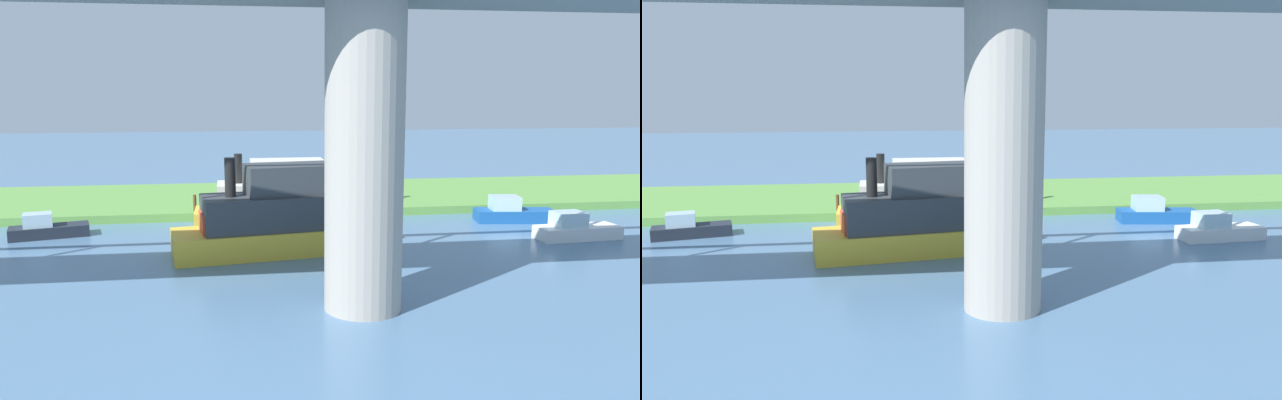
{
  "view_description": "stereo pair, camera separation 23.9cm",
  "coord_description": "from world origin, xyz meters",
  "views": [
    {
      "loc": [
        5.58,
        36.37,
        7.65
      ],
      "look_at": [
        1.03,
        5.0,
        2.0
      ],
      "focal_mm": 34.97,
      "sensor_mm": 36.0,
      "label": 1
    },
    {
      "loc": [
        5.35,
        36.4,
        7.65
      ],
      "look_at": [
        1.03,
        5.0,
        2.0
      ],
      "focal_mm": 34.97,
      "sensor_mm": 36.0,
      "label": 2
    }
  ],
  "objects": [
    {
      "name": "grassy_bank",
      "position": [
        0.0,
        -6.0,
        0.25
      ],
      "size": [
        80.0,
        12.0,
        0.5
      ],
      "primitive_type": "cube",
      "color": "#5B9342",
      "rests_on": "ground"
    },
    {
      "name": "riverboat_paddlewheel",
      "position": [
        3.52,
        7.64,
        1.7
      ],
      "size": [
        9.31,
        4.26,
        4.59
      ],
      "color": "gold",
      "rests_on": "ground"
    },
    {
      "name": "person_on_bank",
      "position": [
        -5.23,
        -3.12,
        1.2
      ],
      "size": [
        0.5,
        0.5,
        1.39
      ],
      "color": "#2D334C",
      "rests_on": "grassy_bank"
    },
    {
      "name": "ground_plane",
      "position": [
        0.0,
        0.0,
        0.0
      ],
      "size": [
        160.0,
        160.0,
        0.0
      ],
      "primitive_type": "plane",
      "color": "#4C7093"
    },
    {
      "name": "pontoon_yellow",
      "position": [
        15.19,
        2.84,
        0.47
      ],
      "size": [
        4.13,
        2.32,
        1.3
      ],
      "color": "#1E232D",
      "rests_on": "ground"
    },
    {
      "name": "skiff_small",
      "position": [
        -12.03,
        7.13,
        0.52
      ],
      "size": [
        4.44,
        1.87,
        1.44
      ],
      "color": "white",
      "rests_on": "ground"
    },
    {
      "name": "mooring_post",
      "position": [
        7.73,
        -0.71,
        0.99
      ],
      "size": [
        0.2,
        0.2,
        0.98
      ],
      "primitive_type": "cylinder",
      "color": "brown",
      "rests_on": "grassy_bank"
    },
    {
      "name": "motorboat_white",
      "position": [
        -10.71,
        2.57,
        0.54
      ],
      "size": [
        4.71,
        2.23,
        1.51
      ],
      "color": "#195199",
      "rests_on": "ground"
    },
    {
      "name": "houseboat_blue",
      "position": [
        3.24,
        1.96,
        1.54
      ],
      "size": [
        8.12,
        2.71,
        4.15
      ],
      "color": "gold",
      "rests_on": "ground"
    },
    {
      "name": "bridge_pylon",
      "position": [
        1.07,
        15.76,
        5.25
      ],
      "size": [
        2.71,
        2.71,
        10.5
      ],
      "primitive_type": "cylinder",
      "color": "#9E998E",
      "rests_on": "ground"
    }
  ]
}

